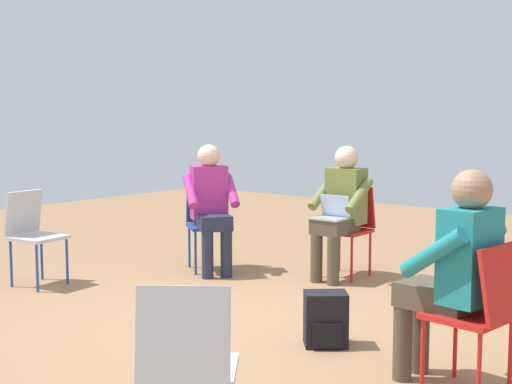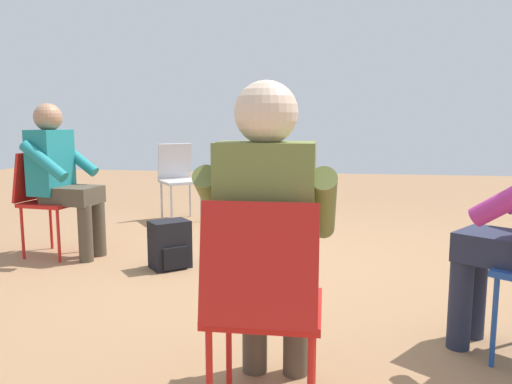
% 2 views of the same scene
% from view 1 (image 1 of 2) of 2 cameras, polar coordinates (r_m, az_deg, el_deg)
% --- Properties ---
extents(ground_plane, '(14.00, 14.00, 0.00)m').
position_cam_1_polar(ground_plane, '(5.28, -2.06, -10.60)').
color(ground_plane, '#99704C').
extents(chair_north, '(0.45, 0.48, 0.85)m').
position_cam_1_polar(chair_north, '(4.06, 17.52, -8.83)').
color(chair_north, red).
rests_on(chair_north, ground).
extents(chair_southwest, '(0.57, 0.58, 0.85)m').
position_cam_1_polar(chair_southwest, '(7.07, -3.89, -2.18)').
color(chair_southwest, '#1E4799').
rests_on(chair_southwest, ground).
extents(chair_south, '(0.44, 0.48, 0.85)m').
position_cam_1_polar(chair_south, '(6.69, -17.43, -2.94)').
color(chair_south, '#B7B7BC').
rests_on(chair_south, ground).
extents(chair_northeast, '(0.58, 0.57, 0.85)m').
position_cam_1_polar(chair_northeast, '(3.07, -5.52, -13.49)').
color(chair_northeast, '#B7B7BC').
rests_on(chair_northeast, ground).
extents(chair_west, '(0.44, 0.40, 0.85)m').
position_cam_1_polar(chair_west, '(6.82, 7.50, -2.54)').
color(chair_west, red).
rests_on(chair_west, ground).
extents(person_with_laptop, '(0.52, 0.49, 1.24)m').
position_cam_1_polar(person_with_laptop, '(6.65, 6.78, -1.05)').
color(person_with_laptop, '#4C4233').
rests_on(person_with_laptop, ground).
extents(person_in_magenta, '(0.63, 0.63, 1.24)m').
position_cam_1_polar(person_in_magenta, '(6.88, -3.62, -0.75)').
color(person_in_magenta, '#23283D').
rests_on(person_in_magenta, ground).
extents(person_in_teal, '(0.54, 0.55, 1.24)m').
position_cam_1_polar(person_in_teal, '(4.10, 15.56, -5.79)').
color(person_in_teal, '#4C4233').
rests_on(person_in_teal, ground).
extents(backpack_near_laptop_user, '(0.33, 0.34, 0.36)m').
position_cam_1_polar(backpack_near_laptop_user, '(4.82, 5.59, -10.33)').
color(backpack_near_laptop_user, black).
rests_on(backpack_near_laptop_user, ground).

